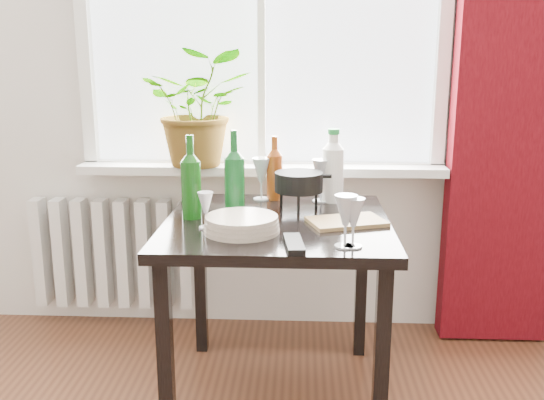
{
  "coord_description": "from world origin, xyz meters",
  "views": [
    {
      "loc": [
        0.19,
        -0.67,
        1.36
      ],
      "look_at": [
        0.08,
        1.55,
        0.82
      ],
      "focal_mm": 40.0,
      "sensor_mm": 36.0,
      "label": 1
    }
  ],
  "objects_px": {
    "wineglass_back_center": "(321,180)",
    "bottle_amber": "(275,167)",
    "wine_bottle_right": "(234,173)",
    "potted_plant": "(200,108)",
    "radiator": "(113,253)",
    "tv_remote": "(294,244)",
    "wineglass_far_right": "(353,222)",
    "fondue_pot": "(299,191)",
    "wine_bottle_left": "(191,176)",
    "cleaning_bottle": "(333,165)",
    "wineglass_back_left": "(261,178)",
    "wineglass_front_right": "(345,221)",
    "plate_stack": "(242,224)",
    "wineglass_front_left": "(206,210)",
    "table": "(277,243)",
    "cutting_board": "(346,222)"
  },
  "relations": [
    {
      "from": "wineglass_back_center",
      "to": "bottle_amber",
      "type": "bearing_deg",
      "value": 169.94
    },
    {
      "from": "wine_bottle_right",
      "to": "potted_plant",
      "type": "bearing_deg",
      "value": 113.14
    },
    {
      "from": "potted_plant",
      "to": "wine_bottle_right",
      "type": "distance_m",
      "value": 0.57
    },
    {
      "from": "radiator",
      "to": "bottle_amber",
      "type": "bearing_deg",
      "value": -19.54
    },
    {
      "from": "bottle_amber",
      "to": "tv_remote",
      "type": "bearing_deg",
      "value": -81.9
    },
    {
      "from": "wineglass_far_right",
      "to": "fondue_pot",
      "type": "xyz_separation_m",
      "value": [
        -0.18,
        0.49,
        -0.01
      ]
    },
    {
      "from": "wine_bottle_left",
      "to": "fondue_pot",
      "type": "distance_m",
      "value": 0.45
    },
    {
      "from": "potted_plant",
      "to": "wineglass_far_right",
      "type": "bearing_deg",
      "value": -53.81
    },
    {
      "from": "bottle_amber",
      "to": "cleaning_bottle",
      "type": "height_order",
      "value": "cleaning_bottle"
    },
    {
      "from": "radiator",
      "to": "wineglass_back_left",
      "type": "distance_m",
      "value": 0.94
    },
    {
      "from": "tv_remote",
      "to": "wineglass_front_right",
      "type": "bearing_deg",
      "value": -4.87
    },
    {
      "from": "wine_bottle_right",
      "to": "tv_remote",
      "type": "height_order",
      "value": "wine_bottle_right"
    },
    {
      "from": "wineglass_back_left",
      "to": "fondue_pot",
      "type": "bearing_deg",
      "value": -43.13
    },
    {
      "from": "bottle_amber",
      "to": "fondue_pot",
      "type": "xyz_separation_m",
      "value": [
        0.11,
        -0.16,
        -0.06
      ]
    },
    {
      "from": "wine_bottle_left",
      "to": "fondue_pot",
      "type": "bearing_deg",
      "value": 21.16
    },
    {
      "from": "wine_bottle_right",
      "to": "plate_stack",
      "type": "distance_m",
      "value": 0.27
    },
    {
      "from": "wine_bottle_right",
      "to": "wineglass_front_left",
      "type": "bearing_deg",
      "value": -114.44
    },
    {
      "from": "wine_bottle_left",
      "to": "bottle_amber",
      "type": "height_order",
      "value": "wine_bottle_left"
    },
    {
      "from": "wineglass_back_left",
      "to": "wineglass_front_right",
      "type": "bearing_deg",
      "value": -63.85
    },
    {
      "from": "wine_bottle_right",
      "to": "wineglass_back_center",
      "type": "distance_m",
      "value": 0.42
    },
    {
      "from": "table",
      "to": "potted_plant",
      "type": "distance_m",
      "value": 0.82
    },
    {
      "from": "radiator",
      "to": "wineglass_far_right",
      "type": "bearing_deg",
      "value": -40.52
    },
    {
      "from": "potted_plant",
      "to": "wineglass_front_right",
      "type": "height_order",
      "value": "potted_plant"
    },
    {
      "from": "wineglass_front_left",
      "to": "tv_remote",
      "type": "height_order",
      "value": "wineglass_front_left"
    },
    {
      "from": "potted_plant",
      "to": "tv_remote",
      "type": "height_order",
      "value": "potted_plant"
    },
    {
      "from": "table",
      "to": "wineglass_back_center",
      "type": "height_order",
      "value": "wineglass_back_center"
    },
    {
      "from": "wine_bottle_left",
      "to": "wineglass_far_right",
      "type": "distance_m",
      "value": 0.68
    },
    {
      "from": "wine_bottle_left",
      "to": "wineglass_back_center",
      "type": "height_order",
      "value": "wine_bottle_left"
    },
    {
      "from": "cleaning_bottle",
      "to": "fondue_pot",
      "type": "xyz_separation_m",
      "value": [
        -0.14,
        -0.13,
        -0.08
      ]
    },
    {
      "from": "wine_bottle_left",
      "to": "cutting_board",
      "type": "bearing_deg",
      "value": -4.93
    },
    {
      "from": "cleaning_bottle",
      "to": "wineglass_front_right",
      "type": "height_order",
      "value": "cleaning_bottle"
    },
    {
      "from": "bottle_amber",
      "to": "cutting_board",
      "type": "xyz_separation_m",
      "value": [
        0.29,
        -0.37,
        -0.13
      ]
    },
    {
      "from": "radiator",
      "to": "tv_remote",
      "type": "relative_size",
      "value": 4.21
    },
    {
      "from": "wine_bottle_left",
      "to": "plate_stack",
      "type": "height_order",
      "value": "wine_bottle_left"
    },
    {
      "from": "table",
      "to": "fondue_pot",
      "type": "relative_size",
      "value": 3.78
    },
    {
      "from": "radiator",
      "to": "plate_stack",
      "type": "height_order",
      "value": "plate_stack"
    },
    {
      "from": "wine_bottle_left",
      "to": "cleaning_bottle",
      "type": "bearing_deg",
      "value": 27.92
    },
    {
      "from": "table",
      "to": "wineglass_front_left",
      "type": "height_order",
      "value": "wineglass_front_left"
    },
    {
      "from": "radiator",
      "to": "wineglass_far_right",
      "type": "relative_size",
      "value": 4.71
    },
    {
      "from": "bottle_amber",
      "to": "wineglass_front_left",
      "type": "bearing_deg",
      "value": -116.16
    },
    {
      "from": "wineglass_back_center",
      "to": "tv_remote",
      "type": "relative_size",
      "value": 0.99
    },
    {
      "from": "bottle_amber",
      "to": "wineglass_front_left",
      "type": "xyz_separation_m",
      "value": [
        -0.23,
        -0.46,
        -0.07
      ]
    },
    {
      "from": "radiator",
      "to": "tv_remote",
      "type": "height_order",
      "value": "tv_remote"
    },
    {
      "from": "cutting_board",
      "to": "tv_remote",
      "type": "bearing_deg",
      "value": -123.49
    },
    {
      "from": "wineglass_front_left",
      "to": "cutting_board",
      "type": "bearing_deg",
      "value": 9.93
    },
    {
      "from": "wineglass_far_right",
      "to": "fondue_pot",
      "type": "distance_m",
      "value": 0.53
    },
    {
      "from": "wineglass_front_right",
      "to": "wineglass_back_left",
      "type": "relative_size",
      "value": 0.96
    },
    {
      "from": "wineglass_front_left",
      "to": "tv_remote",
      "type": "xyz_separation_m",
      "value": [
        0.32,
        -0.2,
        -0.06
      ]
    },
    {
      "from": "radiator",
      "to": "plate_stack",
      "type": "distance_m",
      "value": 1.15
    },
    {
      "from": "wineglass_back_left",
      "to": "tv_remote",
      "type": "height_order",
      "value": "wineglass_back_left"
    }
  ]
}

